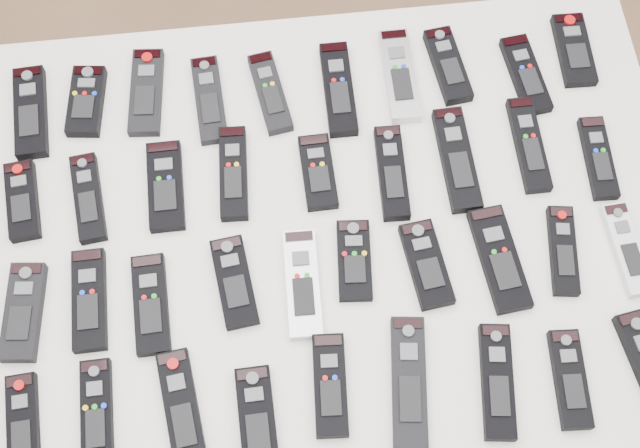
{
  "coord_description": "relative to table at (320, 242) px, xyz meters",
  "views": [
    {
      "loc": [
        0.04,
        -0.7,
        2.17
      ],
      "look_at": [
        0.11,
        -0.1,
        0.8
      ],
      "focal_mm": 50.0,
      "sensor_mm": 36.0,
      "label": 1
    }
  ],
  "objects": [
    {
      "name": "remote_10",
      "position": [
        -0.5,
        0.1,
        0.07
      ],
      "size": [
        0.06,
        0.15,
        0.02
      ],
      "primitive_type": "cube",
      "rotation": [
        0.0,
        0.0,
        0.1
      ],
      "color": "black",
      "rests_on": "table"
    },
    {
      "name": "remote_7",
      "position": [
        0.27,
        0.29,
        0.07
      ],
      "size": [
        0.07,
        0.16,
        0.02
      ],
      "primitive_type": "cube",
      "rotation": [
        0.0,
        0.0,
        0.12
      ],
      "color": "black",
      "rests_on": "table"
    },
    {
      "name": "remote_4",
      "position": [
        -0.06,
        0.27,
        0.07
      ],
      "size": [
        0.07,
        0.17,
        0.02
      ],
      "primitive_type": "cube",
      "rotation": [
        0.0,
        0.0,
        0.16
      ],
      "color": "black",
      "rests_on": "table"
    },
    {
      "name": "remote_31",
      "position": [
        -0.25,
        -0.29,
        0.07
      ],
      "size": [
        0.07,
        0.19,
        0.02
      ],
      "primitive_type": "cube",
      "rotation": [
        0.0,
        0.0,
        0.12
      ],
      "color": "black",
      "rests_on": "table"
    },
    {
      "name": "remote_16",
      "position": [
        0.25,
        0.1,
        0.07
      ],
      "size": [
        0.06,
        0.2,
        0.02
      ],
      "primitive_type": "cube",
      "rotation": [
        0.0,
        0.0,
        0.02
      ],
      "color": "black",
      "rests_on": "table"
    },
    {
      "name": "remote_26",
      "position": [
        0.29,
        -0.09,
        0.07
      ],
      "size": [
        0.08,
        0.19,
        0.02
      ],
      "primitive_type": "cube",
      "rotation": [
        0.0,
        0.0,
        0.1
      ],
      "color": "black",
      "rests_on": "table"
    },
    {
      "name": "remote_11",
      "position": [
        -0.39,
        0.1,
        0.07
      ],
      "size": [
        0.06,
        0.17,
        0.02
      ],
      "primitive_type": "cube",
      "rotation": [
        0.0,
        0.0,
        0.11
      ],
      "color": "black",
      "rests_on": "table"
    },
    {
      "name": "remote_27",
      "position": [
        0.4,
        -0.09,
        0.07
      ],
      "size": [
        0.06,
        0.16,
        0.02
      ],
      "primitive_type": "cube",
      "rotation": [
        0.0,
        0.0,
        -0.14
      ],
      "color": "black",
      "rests_on": "table"
    },
    {
      "name": "remote_25",
      "position": [
        0.17,
        -0.09,
        0.07
      ],
      "size": [
        0.07,
        0.16,
        0.02
      ],
      "primitive_type": "cube",
      "rotation": [
        0.0,
        0.0,
        0.12
      ],
      "color": "black",
      "rests_on": "table"
    },
    {
      "name": "remote_12",
      "position": [
        -0.26,
        0.1,
        0.07
      ],
      "size": [
        0.06,
        0.17,
        0.02
      ],
      "primitive_type": "cube",
      "rotation": [
        0.0,
        0.0,
        0.0
      ],
      "color": "black",
      "rests_on": "table"
    },
    {
      "name": "remote_13",
      "position": [
        -0.14,
        0.12,
        0.07
      ],
      "size": [
        0.06,
        0.18,
        0.02
      ],
      "primitive_type": "cube",
      "rotation": [
        0.0,
        0.0,
        -0.05
      ],
      "color": "black",
      "rests_on": "table"
    },
    {
      "name": "remote_1",
      "position": [
        -0.39,
        0.29,
        0.07
      ],
      "size": [
        0.07,
        0.14,
        0.02
      ],
      "primitive_type": "cube",
      "rotation": [
        0.0,
        0.0,
        -0.12
      ],
      "color": "black",
      "rests_on": "table"
    },
    {
      "name": "remote_5",
      "position": [
        0.06,
        0.27,
        0.07
      ],
      "size": [
        0.05,
        0.19,
        0.02
      ],
      "primitive_type": "cube",
      "rotation": [
        0.0,
        0.0,
        -0.01
      ],
      "color": "black",
      "rests_on": "table"
    },
    {
      "name": "remote_2",
      "position": [
        -0.28,
        0.3,
        0.07
      ],
      "size": [
        0.07,
        0.18,
        0.02
      ],
      "primitive_type": "cube",
      "rotation": [
        0.0,
        0.0,
        -0.09
      ],
      "color": "black",
      "rests_on": "table"
    },
    {
      "name": "remote_32",
      "position": [
        -0.13,
        -0.31,
        0.07
      ],
      "size": [
        0.06,
        0.16,
        0.02
      ],
      "primitive_type": "cube",
      "rotation": [
        0.0,
        0.0,
        0.02
      ],
      "color": "black",
      "rests_on": "table"
    },
    {
      "name": "remote_8",
      "position": [
        0.41,
        0.26,
        0.07
      ],
      "size": [
        0.07,
        0.17,
        0.02
      ],
      "primitive_type": "cube",
      "rotation": [
        0.0,
        0.0,
        0.11
      ],
      "color": "black",
      "rests_on": "table"
    },
    {
      "name": "remote_15",
      "position": [
        0.14,
        0.09,
        0.07
      ],
      "size": [
        0.05,
        0.18,
        0.02
      ],
      "primitive_type": "cube",
      "rotation": [
        0.0,
        0.0,
        -0.04
      ],
      "color": "black",
      "rests_on": "table"
    },
    {
      "name": "remote_35",
      "position": [
        0.25,
        -0.3,
        0.07
      ],
      "size": [
        0.07,
        0.19,
        0.02
      ],
      "primitive_type": "cube",
      "rotation": [
        0.0,
        0.0,
        -0.13
      ],
      "color": "black",
      "rests_on": "table"
    },
    {
      "name": "table",
      "position": [
        0.0,
        0.0,
        0.0
      ],
      "size": [
        1.25,
        0.88,
        0.78
      ],
      "color": "white",
      "rests_on": "ground"
    },
    {
      "name": "remote_3",
      "position": [
        -0.17,
        0.27,
        0.07
      ],
      "size": [
        0.06,
        0.18,
        0.02
      ],
      "primitive_type": "cube",
      "rotation": [
        0.0,
        0.0,
        0.05
      ],
      "color": "black",
      "rests_on": "table"
    },
    {
      "name": "remote_22",
      "position": [
        -0.15,
        -0.09,
        0.07
      ],
      "size": [
        0.07,
        0.16,
        0.02
      ],
      "primitive_type": "cube",
      "rotation": [
        0.0,
        0.0,
        0.12
      ],
      "color": "black",
      "rests_on": "table"
    },
    {
      "name": "remote_9",
      "position": [
        0.51,
        0.3,
        0.07
      ],
      "size": [
        0.06,
        0.15,
        0.02
      ],
      "primitive_type": "cube",
      "rotation": [
        0.0,
        0.0,
        -0.03
      ],
      "color": "black",
      "rests_on": "table"
    },
    {
      "name": "remote_19",
      "position": [
        -0.5,
        -0.1,
        0.07
      ],
      "size": [
        0.07,
        0.17,
        0.02
      ],
      "primitive_type": "cube",
      "rotation": [
        0.0,
        0.0,
        -0.11
      ],
      "color": "black",
      "rests_on": "table"
    },
    {
      "name": "remote_33",
      "position": [
        -0.01,
        -0.27,
        0.07
      ],
      "size": [
        0.06,
        0.17,
        0.02
      ],
      "primitive_type": "cube",
      "rotation": [
        0.0,
        0.0,
        -0.07
      ],
      "color": "black",
      "rests_on": "table"
    },
    {
      "name": "remote_20",
      "position": [
        -0.39,
        -0.09,
        0.07
      ],
      "size": [
        0.06,
        0.17,
        0.02
      ],
      "primitive_type": "cube",
      "rotation": [
        0.0,
        0.0,
        0.01
      ],
      "color": "black",
      "rests_on": "table"
    },
    {
      "name": "remote_21",
      "position": [
        -0.29,
        -0.11,
        0.07
      ],
      "size": [
        0.06,
        0.17,
        0.02
      ],
      "primitive_type": "cube",
      "rotation": [
        0.0,
        0.0,
        0.03
      ],
      "color": "black",
      "rests_on": "table"
    },
    {
      "name": "remote_30",
      "position": [
        -0.38,
        -0.28,
        0.07
      ],
      "size": [
        0.05,
        0.17,
        0.02
      ],
      "primitive_type": "cube",
      "rotation": [
        0.0,
        0.0,
        0.01
      ],
      "color": "black",
      "rests_on": "table"
    },
    {
      "name": "remote_18",
      "position": [
        0.5,
        0.08,
        0.07
      ],
      "size": [
        0.05,
        0.16,
        0.02
      ],
      "primitive_type": "cube",
      "rotation": [
        0.0,
        0.0,
        -0.04
      ],
      "color": "black",
      "rests_on": "table"
    },
    {
      "name": "ground",
      "position": [
        -0.11,
        0.1,
        -0.72
      ],
      "size": [
        4.0,
        4.0,
        0.0
      ],
      "primitive_type": "plane",
      "color": "brown",
      "rests_on": "ground"
    },
    {
      "name": "remote_34",
      "position": [
        0.11,
        -0.28,
        0.07
      ],
      "size": [
        0.08,
        0.21,
        0.02
      ],
      "primitive_type": "cube",
      "rotation": [
        0.0,
        0.0,
        -0.12
      ],
      "color": "black",
      "rests_on": "table"
    },
    {
      "name": "remote_36",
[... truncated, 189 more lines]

